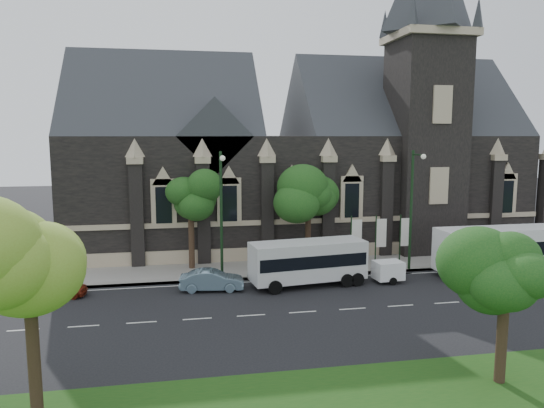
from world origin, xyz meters
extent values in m
plane|color=black|center=(0.00, 0.00, 0.00)|extent=(160.00, 160.00, 0.00)
cube|color=gray|center=(0.00, 9.50, 0.07)|extent=(80.00, 5.00, 0.15)
cube|color=black|center=(4.00, 19.50, 5.00)|extent=(40.00, 15.00, 10.00)
cube|color=#2F3337|center=(-8.00, 19.50, 10.00)|extent=(16.00, 15.00, 15.00)
cube|color=#2F3337|center=(14.00, 19.50, 10.00)|extent=(20.00, 15.00, 15.00)
cube|color=#2F3337|center=(-4.00, 15.00, 10.00)|extent=(6.00, 6.00, 6.00)
cube|color=black|center=(14.00, 13.50, 9.00)|extent=(5.50, 5.50, 18.00)
cube|color=tan|center=(14.00, 13.50, 18.20)|extent=(6.20, 6.20, 0.60)
cube|color=tan|center=(4.00, 11.96, 3.20)|extent=(40.00, 0.22, 0.40)
cube|color=tan|center=(4.00, 11.96, 0.60)|extent=(40.00, 0.25, 1.20)
cube|color=black|center=(2.00, 11.82, 4.80)|extent=(1.20, 0.12, 2.80)
cylinder|color=black|center=(-12.00, -9.00, 2.20)|extent=(0.44, 0.44, 4.40)
sphere|color=olive|center=(-12.00, -9.00, 6.22)|extent=(4.16, 4.16, 4.16)
sphere|color=olive|center=(-11.22, -8.22, 7.00)|extent=(3.12, 3.12, 3.12)
cylinder|color=black|center=(6.00, -9.50, 1.54)|extent=(0.44, 0.44, 3.08)
sphere|color=#164817|center=(6.00, -9.50, 4.48)|extent=(3.20, 3.20, 3.20)
sphere|color=#164817|center=(6.60, -8.90, 5.08)|extent=(2.40, 2.40, 2.40)
cylinder|color=black|center=(3.00, 10.50, 1.98)|extent=(0.44, 0.44, 3.96)
sphere|color=#164817|center=(3.00, 10.50, 5.64)|extent=(3.84, 3.84, 3.84)
sphere|color=#164817|center=(3.72, 11.22, 6.36)|extent=(2.88, 2.88, 2.88)
cylinder|color=black|center=(-6.00, 10.50, 1.98)|extent=(0.44, 0.44, 3.96)
sphere|color=#164817|center=(-6.00, 10.50, 5.57)|extent=(3.68, 3.68, 3.68)
sphere|color=#164817|center=(-5.31, 11.19, 6.26)|extent=(2.76, 2.76, 2.76)
cylinder|color=black|center=(10.00, 7.30, 4.50)|extent=(0.20, 0.20, 9.00)
cylinder|color=black|center=(10.00, 6.50, 8.70)|extent=(0.10, 1.60, 0.10)
sphere|color=silver|center=(10.00, 5.70, 8.60)|extent=(0.36, 0.36, 0.36)
cylinder|color=black|center=(-4.00, 7.30, 4.50)|extent=(0.20, 0.20, 9.00)
cylinder|color=black|center=(-4.00, 6.50, 8.70)|extent=(0.10, 1.60, 0.10)
sphere|color=silver|center=(-4.00, 5.70, 8.60)|extent=(0.36, 0.36, 0.36)
cylinder|color=black|center=(6.00, 9.00, 2.00)|extent=(0.10, 0.10, 4.00)
cube|color=white|center=(6.45, 9.00, 2.60)|extent=(0.80, 0.04, 2.20)
cylinder|color=black|center=(8.00, 9.00, 2.00)|extent=(0.10, 0.10, 4.00)
cube|color=white|center=(8.45, 9.00, 2.60)|extent=(0.80, 0.04, 2.20)
cylinder|color=black|center=(10.00, 9.00, 2.00)|extent=(0.10, 0.10, 4.00)
cube|color=white|center=(10.45, 9.00, 2.60)|extent=(0.80, 0.04, 2.20)
cube|color=white|center=(17.13, 4.92, 1.97)|extent=(11.98, 2.57, 3.04)
cube|color=black|center=(17.13, 4.92, 2.16)|extent=(11.50, 2.60, 0.98)
cube|color=#349065|center=(17.13, 4.92, 0.75)|extent=(11.50, 2.59, 0.35)
cylinder|color=black|center=(12.95, 3.65, 0.45)|extent=(0.90, 0.29, 0.90)
cylinder|color=black|center=(12.93, 6.14, 0.45)|extent=(0.90, 0.29, 0.90)
cube|color=silver|center=(1.61, 5.10, 1.72)|extent=(8.02, 3.41, 2.55)
cube|color=black|center=(1.61, 5.10, 1.86)|extent=(7.72, 3.41, 0.84)
cylinder|color=black|center=(-0.94, 3.54, 0.45)|extent=(0.93, 0.39, 0.90)
cylinder|color=black|center=(-1.25, 5.96, 0.45)|extent=(0.93, 0.39, 0.90)
cylinder|color=black|center=(4.08, 4.18, 0.45)|extent=(0.93, 0.39, 0.90)
cylinder|color=black|center=(3.77, 6.61, 0.45)|extent=(0.93, 0.39, 0.90)
cylinder|color=black|center=(4.85, 4.28, 0.45)|extent=(0.93, 0.39, 0.90)
cylinder|color=black|center=(4.54, 6.70, 0.45)|extent=(0.93, 0.39, 0.90)
cube|color=white|center=(7.23, 4.75, 0.86)|extent=(2.01, 1.58, 1.24)
cylinder|color=black|center=(7.29, 4.04, 0.27)|extent=(0.55, 0.23, 0.53)
cylinder|color=black|center=(7.17, 5.46, 0.27)|extent=(0.55, 0.23, 0.53)
cylinder|color=black|center=(8.46, 4.85, 0.52)|extent=(1.14, 0.17, 0.08)
imported|color=gray|center=(-4.86, 5.08, 0.69)|extent=(4.30, 1.91, 1.37)
imported|color=maroon|center=(-14.48, 5.46, 0.61)|extent=(3.70, 1.77, 1.22)
camera|label=1|loc=(-6.80, -27.19, 10.10)|focal=33.46mm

